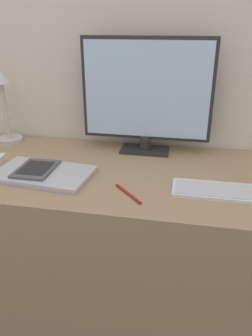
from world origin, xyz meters
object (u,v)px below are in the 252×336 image
Objects in this scene: ereader at (36,169)px; monitor at (146,95)px; keyboard at (218,191)px; pen at (128,194)px; desk_lamp at (4,103)px; laptop at (43,174)px.

monitor is at bearing 41.39° from ereader.
keyboard is 1.75× the size of ereader.
pen is at bearing -89.90° from monitor.
desk_lamp is at bearing 148.05° from pen.
desk_lamp reaches higher than keyboard.
pen is at bearing -13.18° from ereader.
pen is (-0.28, -0.07, -0.00)m from keyboard.
desk_lamp reaches higher than ereader.
keyboard is at bearing 13.67° from pen.
laptop is at bearing -9.90° from ereader.
laptop is 3.18× the size of pen.
laptop reaches higher than pen.
pen is (0.63, -0.39, -0.18)m from desk_lamp.
monitor reaches higher than desk_lamp.
laptop is at bearing 179.13° from keyboard.
keyboard is 0.81× the size of laptop.
pen is at bearing -166.33° from keyboard.
laptop reaches higher than keyboard.
monitor is 3.15× the size of ereader.
desk_lamp is 2.93× the size of pen.
monitor reaches higher than laptop.
laptop is 0.34m from pen.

